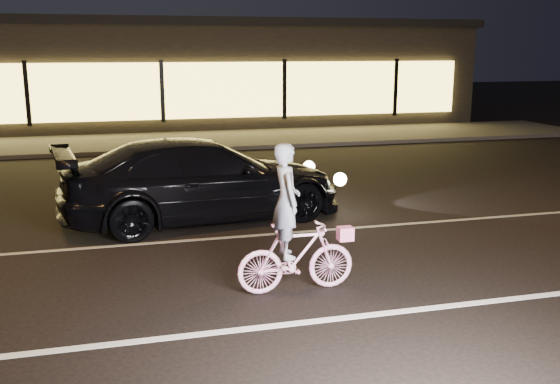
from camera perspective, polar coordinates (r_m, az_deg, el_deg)
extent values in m
plane|color=black|center=(8.60, -2.94, -8.03)|extent=(90.00, 90.00, 0.00)
cube|color=silver|center=(7.25, -0.46, -12.13)|extent=(60.00, 0.12, 0.01)
cube|color=gray|center=(10.46, -5.18, -4.18)|extent=(60.00, 0.10, 0.01)
cube|color=#383533|center=(21.15, -10.19, 4.57)|extent=(30.00, 4.00, 0.12)
cube|color=black|center=(26.94, -11.42, 10.43)|extent=(25.00, 8.00, 4.00)
cube|color=black|center=(26.93, -11.62, 14.79)|extent=(25.40, 8.40, 0.30)
cube|color=#FFD959|center=(22.87, -10.74, 9.05)|extent=(23.00, 0.15, 2.00)
cube|color=black|center=(22.92, -22.13, 8.34)|extent=(0.15, 0.08, 2.20)
cube|color=black|center=(22.79, -10.72, 9.04)|extent=(0.15, 0.08, 2.20)
cube|color=black|center=(23.54, 0.41, 9.38)|extent=(0.15, 0.08, 2.20)
cube|color=black|center=(25.09, 10.52, 9.39)|extent=(0.15, 0.08, 2.20)
imported|color=#E53990|center=(8.07, 1.48, -5.95)|extent=(1.55, 0.44, 0.93)
imported|color=silver|center=(7.82, 0.58, -0.80)|extent=(0.35, 0.53, 1.46)
cube|color=#EA4482|center=(8.19, 5.98, -3.81)|extent=(0.20, 0.16, 0.18)
imported|color=black|center=(11.47, -7.07, 1.13)|extent=(5.39, 2.80, 1.49)
sphere|color=#FFF2BF|center=(12.96, 2.65, 2.31)|extent=(0.25, 0.25, 0.25)
sphere|color=#FFF2BF|center=(11.77, 5.51, 1.16)|extent=(0.25, 0.25, 0.25)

